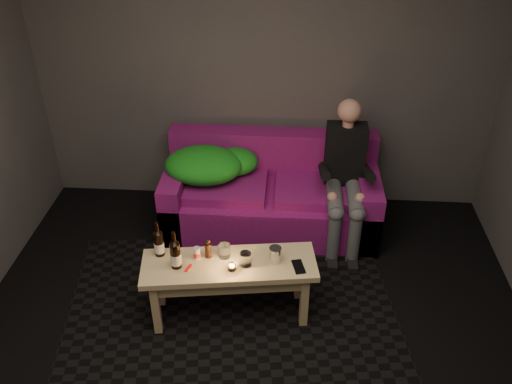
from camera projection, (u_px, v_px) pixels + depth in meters
room at (247, 125)px, 2.91m from camera, size 4.50×4.50×4.50m
rug at (232, 308)px, 4.03m from camera, size 2.62×2.06×0.01m
sofa at (271, 196)px, 4.77m from camera, size 1.83×0.82×0.79m
green_blanket at (209, 164)px, 4.63m from camera, size 0.80×0.55×0.27m
person at (345, 174)px, 4.42m from camera, size 0.33×0.76×1.22m
coffee_table at (229, 273)px, 3.76m from camera, size 1.24×0.54×0.49m
beer_bottle_a at (159, 243)px, 3.74m from camera, size 0.07×0.07×0.28m
beer_bottle_b at (175, 254)px, 3.62m from camera, size 0.07×0.07×0.29m
salt_shaker at (197, 253)px, 3.73m from camera, size 0.06×0.06×0.09m
pepper_mill at (208, 250)px, 3.74m from camera, size 0.05×0.05×0.12m
tumbler_back at (224, 251)px, 3.75m from camera, size 0.10×0.10×0.10m
tealight at (232, 267)px, 3.65m from camera, size 0.06×0.06×0.05m
tumbler_front at (246, 259)px, 3.67m from camera, size 0.09×0.09×0.10m
steel_cup at (275, 255)px, 3.70m from camera, size 0.10×0.10×0.12m
smartphone at (298, 267)px, 3.68m from camera, size 0.10×0.16×0.01m
red_lighter at (188, 268)px, 3.66m from camera, size 0.04×0.07×0.01m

